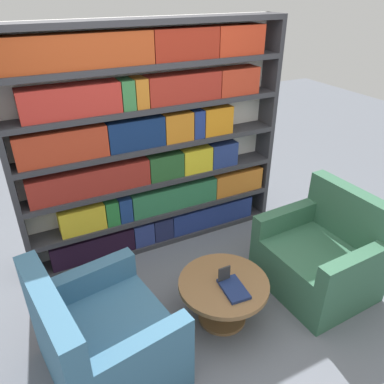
{
  "coord_description": "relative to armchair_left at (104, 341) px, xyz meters",
  "views": [
    {
      "loc": [
        -1.2,
        -1.67,
        2.48
      ],
      "look_at": [
        0.04,
        0.79,
        0.94
      ],
      "focal_mm": 35.0,
      "sensor_mm": 36.0,
      "label": 1
    }
  ],
  "objects": [
    {
      "name": "ground_plane",
      "position": [
        0.95,
        -0.17,
        -0.31
      ],
      "size": [
        14.0,
        14.0,
        0.0
      ],
      "primitive_type": "plane",
      "color": "slate"
    },
    {
      "name": "bookshelf",
      "position": [
        0.92,
        1.34,
        0.8
      ],
      "size": [
        2.66,
        0.3,
        2.24
      ],
      "color": "silver",
      "rests_on": "ground_plane"
    },
    {
      "name": "armchair_left",
      "position": [
        0.0,
        0.0,
        0.0
      ],
      "size": [
        0.94,
        1.02,
        0.92
      ],
      "rotation": [
        0.0,
        0.0,
        1.73
      ],
      "color": "#386684",
      "rests_on": "ground_plane"
    },
    {
      "name": "armchair_right",
      "position": [
        1.99,
        0.01,
        0.0
      ],
      "size": [
        0.85,
        0.94,
        0.92
      ],
      "rotation": [
        0.0,
        0.0,
        -1.53
      ],
      "color": "#336047",
      "rests_on": "ground_plane"
    },
    {
      "name": "coffee_table",
      "position": [
        1.0,
        0.05,
        -0.03
      ],
      "size": [
        0.73,
        0.73,
        0.39
      ],
      "color": "brown",
      "rests_on": "ground_plane"
    },
    {
      "name": "table_sign",
      "position": [
        1.0,
        0.05,
        0.15
      ],
      "size": [
        0.1,
        0.06,
        0.15
      ],
      "color": "black",
      "rests_on": "coffee_table"
    },
    {
      "name": "stray_book",
      "position": [
        1.02,
        -0.06,
        0.1
      ],
      "size": [
        0.19,
        0.29,
        0.03
      ],
      "color": "navy",
      "rests_on": "coffee_table"
    }
  ]
}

